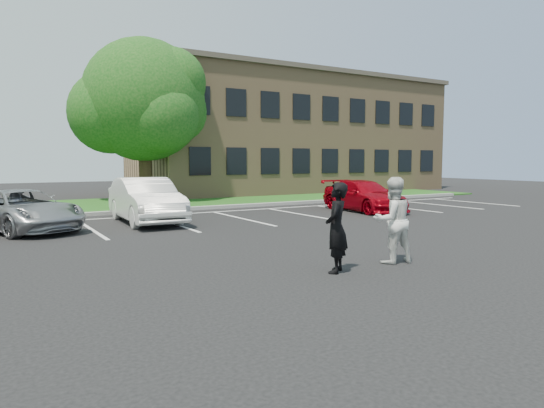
# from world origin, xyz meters

# --- Properties ---
(ground_plane) EXTENTS (90.00, 90.00, 0.00)m
(ground_plane) POSITION_xyz_m (0.00, 0.00, 0.00)
(ground_plane) COLOR black
(ground_plane) RESTS_ON ground
(curb) EXTENTS (40.00, 0.30, 0.15)m
(curb) POSITION_xyz_m (0.00, 12.00, 0.07)
(curb) COLOR gray
(curb) RESTS_ON ground
(grass_strip) EXTENTS (44.00, 8.00, 0.08)m
(grass_strip) POSITION_xyz_m (0.00, 16.00, 0.04)
(grass_strip) COLOR #1A511C
(grass_strip) RESTS_ON ground
(stall_lines) EXTENTS (34.00, 5.36, 0.01)m
(stall_lines) POSITION_xyz_m (1.40, 8.95, 0.01)
(stall_lines) COLOR silver
(stall_lines) RESTS_ON ground
(office_building) EXTENTS (22.40, 10.40, 8.30)m
(office_building) POSITION_xyz_m (14.00, 21.99, 4.16)
(office_building) COLOR #9B7C56
(office_building) RESTS_ON ground
(tree) EXTENTS (7.80, 7.20, 8.80)m
(tree) POSITION_xyz_m (2.00, 17.87, 5.35)
(tree) COLOR black
(tree) RESTS_ON ground
(man_black_suit) EXTENTS (0.79, 0.77, 1.83)m
(man_black_suit) POSITION_xyz_m (0.30, -1.03, 0.91)
(man_black_suit) COLOR black
(man_black_suit) RESTS_ON ground
(man_white_shirt) EXTENTS (1.04, 0.88, 1.90)m
(man_white_shirt) POSITION_xyz_m (1.94, -0.94, 0.95)
(man_white_shirt) COLOR silver
(man_white_shirt) RESTS_ON ground
(car_silver_minivan) EXTENTS (3.86, 5.28, 1.33)m
(car_silver_minivan) POSITION_xyz_m (-4.75, 8.66, 0.67)
(car_silver_minivan) COLOR #9EA0A5
(car_silver_minivan) RESTS_ON ground
(car_white_sedan) EXTENTS (1.86, 4.99, 1.63)m
(car_white_sedan) POSITION_xyz_m (-0.73, 8.70, 0.82)
(car_white_sedan) COLOR silver
(car_white_sedan) RESTS_ON ground
(car_red_compact) EXTENTS (2.31, 4.83, 1.36)m
(car_red_compact) POSITION_xyz_m (8.74, 7.68, 0.68)
(car_red_compact) COLOR #9A020F
(car_red_compact) RESTS_ON ground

